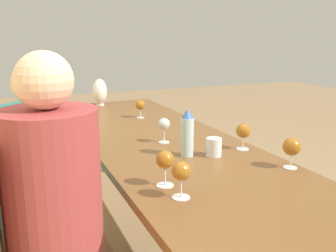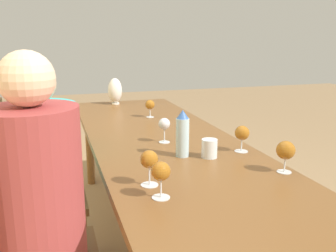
{
  "view_description": "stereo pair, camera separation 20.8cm",
  "coord_description": "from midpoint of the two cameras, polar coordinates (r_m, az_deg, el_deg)",
  "views": [
    {
      "loc": [
        -1.8,
        0.8,
        1.33
      ],
      "look_at": [
        0.06,
        0.0,
        0.84
      ],
      "focal_mm": 40.0,
      "sensor_mm": 36.0,
      "label": 1
    },
    {
      "loc": [
        -1.87,
        0.6,
        1.33
      ],
      "look_at": [
        0.06,
        0.0,
        0.84
      ],
      "focal_mm": 40.0,
      "sensor_mm": 36.0,
      "label": 2
    }
  ],
  "objects": [
    {
      "name": "person_near",
      "position": [
        1.5,
        -14.91,
        -12.23
      ],
      "size": [
        0.35,
        0.35,
        1.28
      ],
      "color": "#2D2D38",
      "rests_on": "ground_plane"
    },
    {
      "name": "water_tumbler",
      "position": [
        1.88,
        9.5,
        -3.43
      ],
      "size": [
        0.08,
        0.08,
        0.09
      ],
      "color": "silver",
      "rests_on": "dining_table"
    },
    {
      "name": "wine_glass_4",
      "position": [
        2.1,
        2.27,
        0.17
      ],
      "size": [
        0.07,
        0.07,
        0.14
      ],
      "color": "silver",
      "rests_on": "dining_table"
    },
    {
      "name": "water_bottle",
      "position": [
        1.86,
        5.5,
        -1.26
      ],
      "size": [
        0.07,
        0.07,
        0.24
      ],
      "color": "#ADCCD6",
      "rests_on": "dining_table"
    },
    {
      "name": "wine_glass_5",
      "position": [
        1.49,
        1.11,
        -5.33
      ],
      "size": [
        0.07,
        0.07,
        0.15
      ],
      "color": "silver",
      "rests_on": "dining_table"
    },
    {
      "name": "chair_far",
      "position": [
        2.13,
        -17.93,
        -9.15
      ],
      "size": [
        0.44,
        0.44,
        1.0
      ],
      "color": "brown",
      "rests_on": "ground_plane"
    },
    {
      "name": "dining_table",
      "position": [
        2.07,
        3.42,
        -4.84
      ],
      "size": [
        3.07,
        0.83,
        0.74
      ],
      "color": "brown",
      "rests_on": "ground_plane"
    },
    {
      "name": "chair_near",
      "position": [
        1.58,
        -18.02,
        -17.63
      ],
      "size": [
        0.44,
        0.44,
        1.0
      ],
      "color": "brown",
      "rests_on": "ground_plane"
    },
    {
      "name": "vase",
      "position": [
        3.32,
        -6.3,
        5.36
      ],
      "size": [
        0.12,
        0.12,
        0.23
      ],
      "color": "silver",
      "rests_on": "dining_table"
    },
    {
      "name": "wine_glass_3",
      "position": [
        2.76,
        -0.61,
        3.21
      ],
      "size": [
        0.07,
        0.07,
        0.13
      ],
      "color": "silver",
      "rests_on": "dining_table"
    },
    {
      "name": "wine_glass_1",
      "position": [
        1.75,
        20.81,
        -3.59
      ],
      "size": [
        0.08,
        0.08,
        0.14
      ],
      "color": "silver",
      "rests_on": "dining_table"
    },
    {
      "name": "wine_glass_2",
      "position": [
        1.99,
        14.19,
        -1.15
      ],
      "size": [
        0.08,
        0.08,
        0.14
      ],
      "color": "silver",
      "rests_on": "dining_table"
    },
    {
      "name": "wine_glass_0",
      "position": [
        1.38,
        3.24,
        -7.12
      ],
      "size": [
        0.07,
        0.07,
        0.14
      ],
      "color": "silver",
      "rests_on": "dining_table"
    },
    {
      "name": "person_far",
      "position": [
        2.09,
        -15.53,
        -6.3
      ],
      "size": [
        0.39,
        0.39,
        1.2
      ],
      "color": "#2D2D38",
      "rests_on": "ground_plane"
    }
  ]
}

